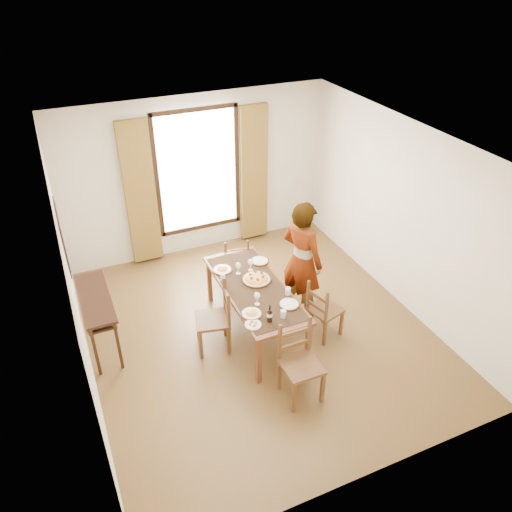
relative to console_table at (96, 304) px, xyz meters
name	(u,v)px	position (x,y,z in m)	size (l,w,h in m)	color
ground	(258,331)	(2.03, -0.60, -0.68)	(5.00, 5.00, 0.00)	#453115
room_shell	(254,232)	(2.03, -0.47, 0.86)	(4.60, 5.10, 2.74)	silver
console_table	(96,304)	(0.00, 0.00, 0.00)	(0.38, 1.20, 0.80)	black
dining_table	(254,291)	(1.99, -0.56, 0.00)	(0.80, 1.95, 0.76)	brown
chair_west	(215,320)	(1.39, -0.66, -0.23)	(0.52, 0.52, 0.98)	#52321B
chair_north	(236,263)	(2.15, 0.54, -0.27)	(0.47, 0.47, 0.90)	#52321B
chair_south	(300,365)	(2.02, -1.83, -0.22)	(0.45, 0.45, 1.01)	#52321B
chair_east	(323,311)	(2.81, -1.02, -0.27)	(0.49, 0.49, 0.89)	#52321B
man	(302,261)	(2.76, -0.45, 0.22)	(0.66, 0.78, 1.80)	#9CA0A4
plate_sw	(252,313)	(1.73, -1.08, 0.10)	(0.27, 0.27, 0.05)	silver
plate_se	(289,303)	(2.24, -1.09, 0.10)	(0.27, 0.27, 0.05)	silver
plate_nw	(222,269)	(1.73, -0.03, 0.10)	(0.27, 0.27, 0.05)	silver
plate_ne	(260,260)	(2.30, -0.03, 0.10)	(0.27, 0.27, 0.05)	silver
pasta_platter	(257,277)	(2.08, -0.44, 0.12)	(0.40, 0.40, 0.10)	#C96919
caprese_plate	(253,324)	(1.67, -1.27, 0.09)	(0.20, 0.20, 0.04)	silver
wine_glass_a	(257,299)	(1.87, -0.92, 0.16)	(0.08, 0.08, 0.18)	white
wine_glass_b	(251,265)	(2.10, -0.19, 0.16)	(0.08, 0.08, 0.18)	white
wine_glass_c	(238,268)	(1.91, -0.19, 0.16)	(0.08, 0.08, 0.18)	white
tumbler_a	(288,291)	(2.32, -0.89, 0.12)	(0.07, 0.07, 0.10)	silver
tumbler_b	(223,277)	(1.66, -0.25, 0.12)	(0.07, 0.07, 0.10)	silver
tumbler_c	(283,314)	(2.07, -1.28, 0.12)	(0.07, 0.07, 0.10)	silver
wine_bottle	(270,313)	(1.88, -1.28, 0.20)	(0.07, 0.07, 0.25)	black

